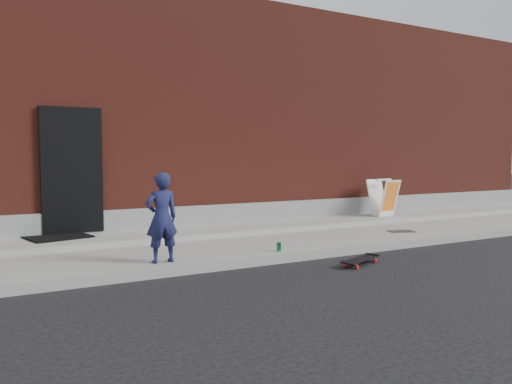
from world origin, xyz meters
TOP-DOWN VIEW (x-y plane):
  - ground at (0.00, 0.00)m, footprint 80.00×80.00m
  - sidewalk at (0.00, 1.50)m, footprint 20.00×3.00m
  - apron at (0.00, 2.40)m, footprint 20.00×1.20m
  - building at (-0.00, 6.99)m, footprint 20.00×8.10m
  - child at (-1.82, 0.30)m, footprint 0.47×0.32m
  - skateboard at (1.00, -0.65)m, footprint 0.87×0.52m
  - pizza_sign at (4.27, 2.34)m, footprint 0.60×0.68m
  - soda_can at (0.07, 0.22)m, footprint 0.08×0.08m
  - doormat at (-2.90, 2.66)m, footprint 1.14×1.00m
  - utility_plate at (3.29, 0.79)m, footprint 0.56×0.45m

SIDE VIEW (x-z plane):
  - ground at x=0.00m, z-range 0.00..0.00m
  - sidewalk at x=0.00m, z-range 0.00..0.15m
  - skateboard at x=1.00m, z-range 0.03..0.13m
  - utility_plate at x=3.29m, z-range 0.15..0.16m
  - apron at x=0.00m, z-range 0.15..0.25m
  - soda_can at x=0.07m, z-range 0.15..0.29m
  - doormat at x=-2.90m, z-range 0.25..0.28m
  - pizza_sign at x=4.27m, z-range 0.25..1.13m
  - child at x=-1.82m, z-range 0.15..1.43m
  - building at x=0.00m, z-range 0.00..5.00m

